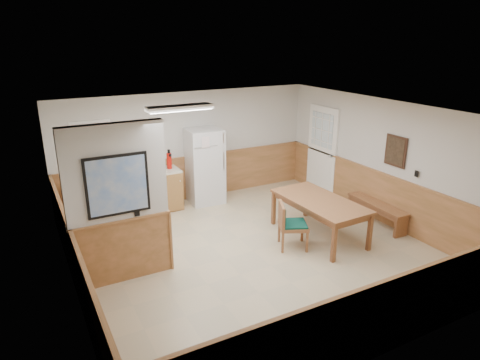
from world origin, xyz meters
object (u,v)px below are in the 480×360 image
dining_bench (377,208)px  dining_chair (288,222)px  soap_bottle (90,176)px  dining_table (319,204)px  fire_extinguisher (169,160)px  refrigerator (205,166)px

dining_bench → dining_chair: bearing=-177.5°
dining_chair → soap_bottle: size_ratio=4.19×
dining_table → soap_bottle: (-3.64, 2.72, 0.34)m
dining_bench → fire_extinguisher: 4.48m
refrigerator → soap_bottle: size_ratio=8.41×
fire_extinguisher → soap_bottle: (-1.68, -0.03, -0.09)m
fire_extinguisher → dining_chair: bearing=-53.9°
dining_bench → dining_chair: dining_chair is taller
dining_table → fire_extinguisher: fire_extinguisher is taller
dining_table → dining_chair: bearing=-175.2°
refrigerator → soap_bottle: refrigerator is taller
dining_chair → dining_table: bearing=31.6°
dining_chair → soap_bottle: soap_bottle is taller
dining_chair → refrigerator: bearing=122.9°
dining_table → dining_bench: size_ratio=1.33×
dining_chair → soap_bottle: (-2.88, 2.81, 0.51)m
refrigerator → soap_bottle: bearing=-177.5°
dining_bench → soap_bottle: soap_bottle is taller
fire_extinguisher → dining_bench: bearing=-27.0°
dining_bench → fire_extinguisher: (-3.37, 2.85, 0.75)m
dining_bench → soap_bottle: (-5.05, 2.81, 0.66)m
dining_chair → fire_extinguisher: 3.15m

